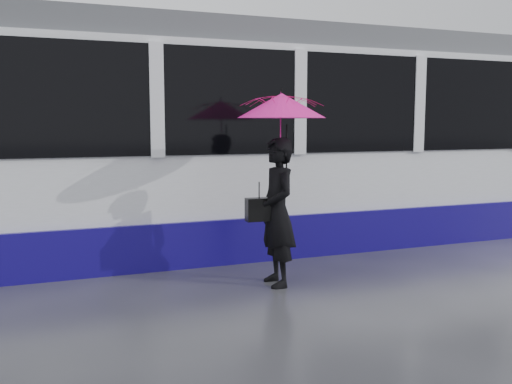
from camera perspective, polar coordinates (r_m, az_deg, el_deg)
name	(u,v)px	position (r m, az deg, el deg)	size (l,w,h in m)	color
ground	(282,287)	(6.78, 2.59, -9.49)	(90.00, 90.00, 0.00)	#29292E
rails	(217,245)	(9.05, -3.89, -5.27)	(34.00, 1.51, 0.02)	#3F3D38
tram	(31,143)	(8.44, -21.59, 4.54)	(26.00, 2.56, 3.35)	white
woman	(277,212)	(6.70, 2.13, -2.03)	(0.64, 0.42, 1.75)	black
umbrella	(281,123)	(6.64, 2.56, 6.91)	(1.06, 1.06, 1.18)	#FF157F
handbag	(259,209)	(6.63, 0.31, -1.75)	(0.32, 0.15, 0.45)	black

